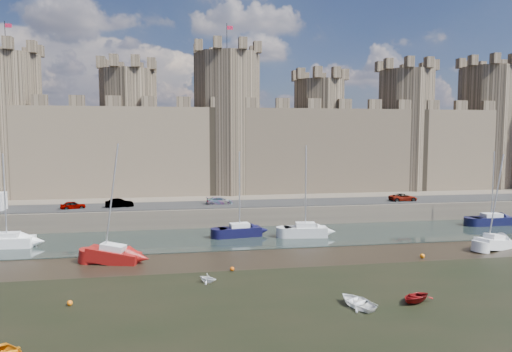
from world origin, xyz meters
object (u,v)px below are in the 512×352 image
object	(u,v)px
sailboat_5	(494,242)
car_0	(73,205)
sailboat_0	(7,241)
car_3	(403,198)
sailboat_1	(240,230)
sailboat_2	(305,230)
car_2	(219,201)
car_1	(119,203)
sailboat_4	(113,255)
sailboat_3	(491,220)

from	to	relation	value
sailboat_5	car_0	bearing A→B (deg)	136.38
sailboat_0	car_0	bearing A→B (deg)	67.12
car_3	sailboat_1	xyz separation A→B (m)	(-25.18, -8.33, -2.26)
car_3	sailboat_2	xyz separation A→B (m)	(-17.53, -9.83, -2.21)
sailboat_0	sailboat_2	world-z (taller)	sailboat_2
car_2	sailboat_2	bearing A→B (deg)	-142.60
car_1	sailboat_4	world-z (taller)	sailboat_4
car_3	sailboat_3	size ratio (longest dim) A/B	0.41
car_0	sailboat_2	bearing A→B (deg)	-125.50
car_2	sailboat_1	distance (m)	10.04
sailboat_2	car_3	bearing A→B (deg)	36.10
sailboat_1	sailboat_5	distance (m)	27.92
car_0	sailboat_5	size ratio (longest dim) A/B	0.31
car_2	car_1	bearing A→B (deg)	90.04
sailboat_5	car_2	bearing A→B (deg)	122.73
sailboat_0	sailboat_5	bearing A→B (deg)	-7.73
sailboat_2	car_2	bearing A→B (deg)	136.22
sailboat_1	sailboat_5	world-z (taller)	sailboat_1
car_3	sailboat_1	world-z (taller)	sailboat_1
sailboat_1	sailboat_2	world-z (taller)	sailboat_2
sailboat_0	sailboat_2	bearing A→B (deg)	1.62
sailboat_1	sailboat_4	distance (m)	16.06
sailboat_0	sailboat_1	xyz separation A→B (m)	(25.37, 1.04, 0.01)
car_2	sailboat_1	size ratio (longest dim) A/B	0.36
car_2	sailboat_5	world-z (taller)	sailboat_5
car_3	sailboat_0	bearing A→B (deg)	100.88
car_1	sailboat_3	xyz separation A→B (m)	(49.28, -7.79, -2.33)
car_1	sailboat_2	bearing A→B (deg)	-124.29
car_0	sailboat_3	distance (m)	55.62
car_0	car_1	world-z (taller)	car_1
sailboat_0	sailboat_1	world-z (taller)	sailboat_1
sailboat_0	sailboat_2	xyz separation A→B (m)	(33.03, -0.47, 0.06)
car_0	car_2	xyz separation A→B (m)	(19.16, 0.82, -0.00)
car_3	sailboat_0	world-z (taller)	sailboat_0
sailboat_0	sailboat_3	bearing A→B (deg)	4.77
sailboat_0	sailboat_5	size ratio (longest dim) A/B	0.99
car_2	sailboat_4	distance (m)	22.19
car_0	sailboat_0	bearing A→B (deg)	139.26
car_1	sailboat_0	bearing A→B (deg)	125.39
car_3	sailboat_1	size ratio (longest dim) A/B	0.40
car_0	sailboat_0	distance (m)	11.17
car_0	sailboat_2	size ratio (longest dim) A/B	0.29
sailboat_0	car_2	bearing A→B (deg)	26.63
car_0	sailboat_0	size ratio (longest dim) A/B	0.31
sailboat_0	sailboat_4	size ratio (longest dim) A/B	0.89
sailboat_1	sailboat_2	size ratio (longest dim) A/B	0.93
car_0	car_3	xyz separation A→B (m)	(45.88, -0.53, 0.03)
car_1	sailboat_1	bearing A→B (deg)	-130.59
car_0	sailboat_2	world-z (taller)	sailboat_2
car_1	sailboat_4	size ratio (longest dim) A/B	0.32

